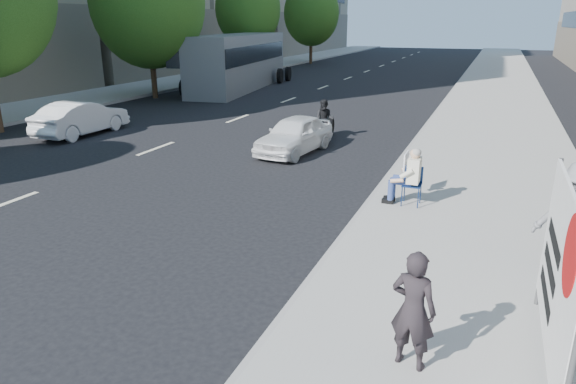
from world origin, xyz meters
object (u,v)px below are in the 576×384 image
at_px(white_sedan_near, 295,135).
at_px(white_sedan_mid, 81,118).
at_px(protest_banner, 558,271).
at_px(bus, 240,62).
at_px(seated_protester, 408,173).
at_px(motorcycle, 325,121).
at_px(pedestrian_woman, 413,310).

height_order(white_sedan_near, white_sedan_mid, white_sedan_mid).
height_order(protest_banner, white_sedan_near, protest_banner).
height_order(protest_banner, bus, bus).
bearing_deg(seated_protester, motorcycle, 122.05).
bearing_deg(seated_protester, white_sedan_near, 136.51).
bearing_deg(white_sedan_near, bus, 130.18).
xyz_separation_m(pedestrian_woman, bus, (-14.50, 24.15, 0.74)).
bearing_deg(white_sedan_mid, motorcycle, -161.94).
bearing_deg(protest_banner, seated_protester, 115.68).
relative_size(pedestrian_woman, motorcycle, 0.73).
height_order(pedestrian_woman, motorcycle, pedestrian_woman).
bearing_deg(pedestrian_woman, protest_banner, -146.98).
distance_m(white_sedan_mid, bus, 14.78).
relative_size(pedestrian_woman, bus, 0.12).
height_order(seated_protester, bus, bus).
bearing_deg(motorcycle, pedestrian_woman, -70.76).
bearing_deg(protest_banner, motorcycle, 119.30).
bearing_deg(bus, white_sedan_near, -65.25).
relative_size(white_sedan_mid, motorcycle, 1.88).
relative_size(protest_banner, white_sedan_near, 0.88).
xyz_separation_m(seated_protester, white_sedan_mid, (-12.68, 3.66, -0.24)).
height_order(motorcycle, bus, bus).
xyz_separation_m(seated_protester, protest_banner, (2.49, -5.18, 0.53)).
relative_size(white_sedan_mid, bus, 0.31).
relative_size(white_sedan_near, white_sedan_mid, 0.91).
bearing_deg(white_sedan_near, pedestrian_woman, -54.29).
bearing_deg(white_sedan_mid, protest_banner, 150.19).
xyz_separation_m(white_sedan_mid, motorcycle, (8.66, 2.75, 0.00)).
bearing_deg(bus, white_sedan_mid, -94.84).
bearing_deg(motorcycle, seated_protester, -61.12).
distance_m(pedestrian_woman, protest_banner, 1.67).
height_order(white_sedan_mid, motorcycle, motorcycle).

